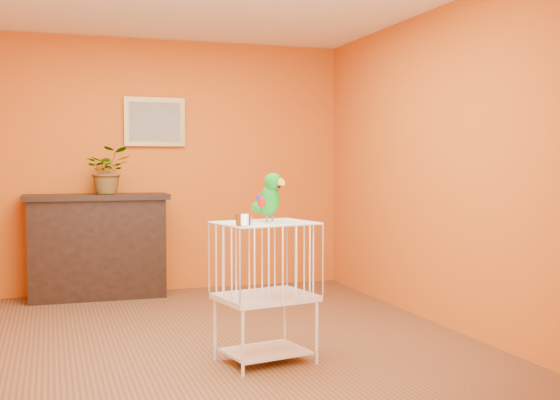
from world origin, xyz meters
name	(u,v)px	position (x,y,z in m)	size (l,w,h in m)	color
ground	(200,342)	(0.00, 0.00, 0.00)	(4.50, 4.50, 0.00)	brown
room_shell	(198,128)	(0.00, 0.00, 1.58)	(4.50, 4.50, 4.50)	#C95A12
console_cabinet	(97,246)	(-0.61, 2.01, 0.51)	(1.38, 0.50, 1.02)	black
potted_plant	(108,176)	(-0.49, 2.06, 1.20)	(0.42, 0.46, 0.36)	#26722D
framed_picture	(155,122)	(0.00, 2.22, 1.75)	(0.62, 0.04, 0.50)	#A7843B
birdcage	(265,290)	(0.31, -0.65, 0.49)	(0.68, 0.58, 0.93)	white
feed_cup	(244,219)	(0.11, -0.86, 0.98)	(0.10, 0.10, 0.07)	silver
parrot	(270,197)	(0.36, -0.60, 1.10)	(0.20, 0.29, 0.33)	#59544C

